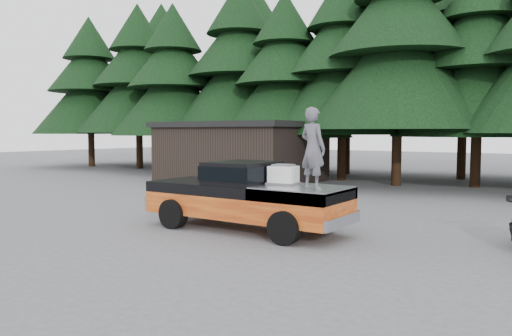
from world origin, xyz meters
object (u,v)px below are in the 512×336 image
Objects in this scene: air_compressor at (283,176)px; utility_building at (241,151)px; man_on_bed at (313,148)px; pickup_truck at (246,207)px.

utility_building reaches higher than air_compressor.
air_compressor is 0.35× the size of man_on_bed.
man_on_bed is at bearing -47.73° from utility_building.
man_on_bed is at bearing -8.28° from pickup_truck.
man_on_bed is (1.17, -0.54, 0.77)m from air_compressor.
utility_building is at bearing 124.18° from air_compressor.
pickup_truck is 1.44m from air_compressor.
utility_building is (-10.63, 11.69, -0.68)m from man_on_bed.
pickup_truck is 0.71× the size of utility_building.
air_compressor is 0.08× the size of utility_building.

